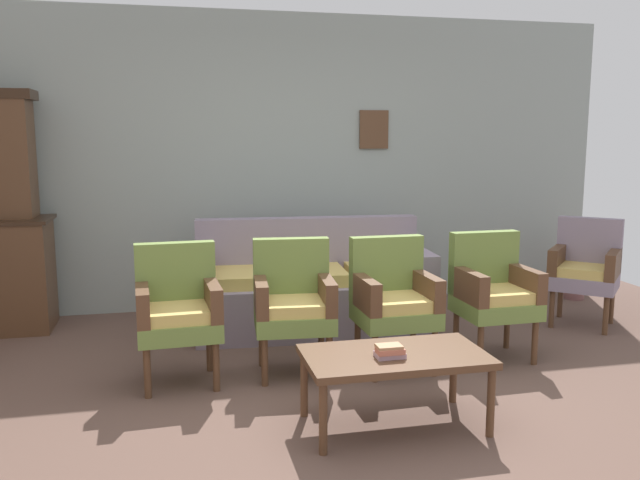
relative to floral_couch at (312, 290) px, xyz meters
name	(u,v)px	position (x,y,z in m)	size (l,w,h in m)	color
ground_plane	(356,413)	(-0.11, -1.74, -0.33)	(7.68, 7.68, 0.00)	brown
wall_back_with_decor	(280,162)	(-0.11, 0.89, 1.02)	(6.40, 0.09, 2.70)	#939E99
floral_couch	(312,290)	(0.00, 0.00, 0.00)	(1.95, 0.92, 0.90)	gray
armchair_row_middle	(178,307)	(-1.10, -0.99, 0.17)	(0.54, 0.51, 0.90)	olive
armchair_near_cabinet	(293,300)	(-0.34, -0.98, 0.17)	(0.56, 0.53, 0.90)	olive
armchair_near_couch_end	(393,297)	(0.34, -1.05, 0.17)	(0.53, 0.50, 0.90)	olive
armchair_by_doorway	(493,289)	(1.12, -0.99, 0.17)	(0.53, 0.50, 0.90)	olive
wingback_chair_by_fireplace	(585,267)	(2.28, -0.40, 0.17)	(0.71, 0.71, 0.90)	gray
coffee_table	(395,361)	(0.04, -1.95, 0.05)	(1.00, 0.56, 0.42)	brown
book_stack_on_table	(390,352)	(-0.01, -2.02, 0.13)	(0.16, 0.11, 0.07)	#C19CAF
floor_vase_by_wall	(575,269)	(2.74, 0.41, -0.02)	(0.19, 0.19, 0.60)	brown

